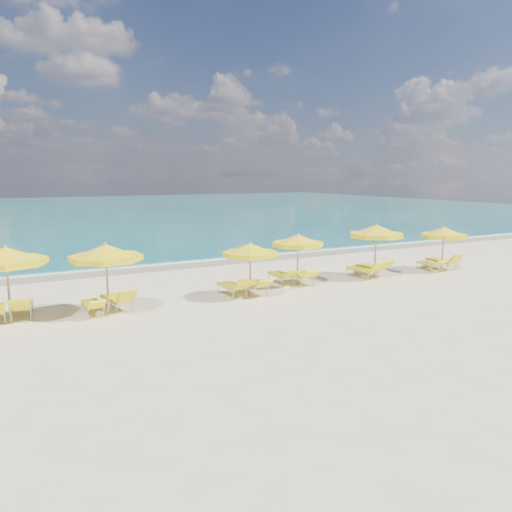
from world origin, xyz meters
name	(u,v)px	position (x,y,z in m)	size (l,w,h in m)	color
ground_plane	(274,292)	(0.00, 0.00, 0.00)	(120.00, 120.00, 0.00)	beige
ocean	(78,212)	(0.00, 48.00, 0.00)	(120.00, 80.00, 0.30)	#126763
wet_sand_band	(203,263)	(0.00, 7.40, 0.00)	(120.00, 2.60, 0.01)	tan
foam_line	(197,260)	(0.00, 8.20, 0.00)	(120.00, 1.20, 0.03)	white
whitecap_near	(57,247)	(-6.00, 17.00, 0.00)	(14.00, 0.36, 0.05)	white
whitecap_far	(216,226)	(8.00, 24.00, 0.00)	(18.00, 0.30, 0.05)	white
umbrella_1	(6,257)	(-9.29, 0.22, 2.08)	(2.55, 2.55, 2.44)	tan
umbrella_2	(106,253)	(-6.41, -0.19, 2.04)	(2.93, 2.93, 2.39)	tan
umbrella_3	(250,250)	(-1.25, -0.37, 1.79)	(2.56, 2.56, 2.09)	tan
umbrella_4	(298,241)	(1.46, 0.57, 1.86)	(2.74, 2.74, 2.18)	tan
umbrella_5	(376,231)	(5.29, 0.20, 2.07)	(2.95, 2.95, 2.43)	tan
umbrella_6	(444,233)	(9.23, -0.05, 1.83)	(2.23, 2.23, 2.14)	tan
lounger_1_right	(22,310)	(-8.93, 0.82, 0.23)	(0.84, 1.90, 0.86)	#A5A8AD
lounger_2_left	(93,308)	(-6.87, 0.06, 0.20)	(0.56, 1.64, 0.69)	#A5A8AD
lounger_2_right	(117,303)	(-6.02, 0.30, 0.23)	(0.95, 1.85, 0.88)	#A5A8AD
lounger_3_left	(232,290)	(-1.73, 0.15, 0.22)	(0.72, 1.82, 0.83)	#A5A8AD
lounger_3_right	(254,288)	(-0.84, 0.12, 0.23)	(0.65, 1.88, 0.79)	#A5A8AD
lounger_4_left	(281,278)	(1.02, 1.16, 0.22)	(0.68, 1.83, 0.74)	#A5A8AD
lounger_4_right	(303,278)	(1.82, 0.73, 0.23)	(0.98, 1.97, 0.80)	#A5A8AD
lounger_5_left	(363,273)	(4.80, 0.42, 0.23)	(0.84, 1.86, 0.89)	#A5A8AD
lounger_5_right	(373,270)	(5.65, 0.74, 0.23)	(0.79, 1.89, 0.86)	#A5A8AD
lounger_6_left	(429,266)	(8.72, 0.28, 0.19)	(0.75, 1.69, 0.65)	#A5A8AD
lounger_6_right	(442,264)	(9.66, 0.30, 0.24)	(0.66, 1.86, 0.92)	#A5A8AD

